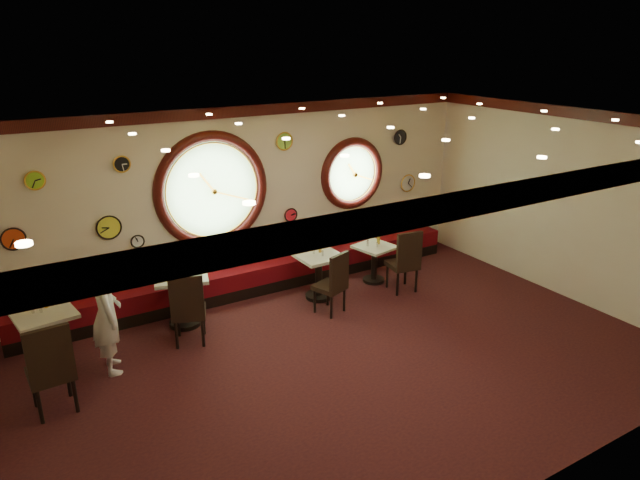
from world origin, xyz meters
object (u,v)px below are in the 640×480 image
at_px(condiment_d_salt, 368,243).
at_px(condiment_b_bottle, 181,266).
at_px(table_b, 183,293).
at_px(chair_d, 406,258).
at_px(chair_c, 334,279).
at_px(condiment_a_pepper, 41,309).
at_px(table_c, 319,271).
at_px(condiment_c_bottle, 320,247).
at_px(condiment_b_pepper, 183,270).
at_px(condiment_c_pepper, 323,253).
at_px(condiment_d_pepper, 377,245).
at_px(condiment_d_bottle, 378,239).
at_px(condiment_b_salt, 174,272).
at_px(chair_a, 50,364).
at_px(table_d, 374,259).
at_px(condiment_a_salt, 33,309).
at_px(table_a, 47,332).
at_px(condiment_c_salt, 314,251).
at_px(waiter, 106,314).
at_px(chair_b, 188,305).
at_px(condiment_a_bottle, 46,301).

distance_m(condiment_d_salt, condiment_b_bottle, 3.37).
relative_size(table_b, chair_d, 1.37).
height_order(chair_c, condiment_a_pepper, chair_c).
bearing_deg(table_c, condiment_c_bottle, 46.75).
bearing_deg(condiment_b_pepper, condiment_c_pepper, -8.35).
xyz_separation_m(condiment_d_pepper, condiment_d_bottle, (0.12, 0.13, 0.05)).
bearing_deg(condiment_d_bottle, condiment_b_salt, 178.11).
xyz_separation_m(chair_a, condiment_d_pepper, (5.54, 1.17, 0.06)).
relative_size(table_d, condiment_a_salt, 6.73).
xyz_separation_m(table_a, chair_a, (-0.08, -1.19, 0.17)).
relative_size(table_a, table_c, 1.05).
bearing_deg(chair_c, condiment_c_salt, 66.54).
bearing_deg(waiter, condiment_c_bottle, -77.52).
relative_size(table_d, chair_a, 1.02).
bearing_deg(condiment_c_salt, condiment_b_pepper, 175.63).
xyz_separation_m(condiment_c_salt, condiment_d_pepper, (1.27, -0.08, -0.11)).
relative_size(chair_c, condiment_a_salt, 5.85).
bearing_deg(condiment_b_salt, condiment_c_bottle, -3.85).
height_order(table_a, condiment_c_salt, condiment_c_salt).
bearing_deg(table_b, waiter, -149.66).
height_order(condiment_c_pepper, waiter, waiter).
height_order(table_c, chair_b, chair_b).
bearing_deg(table_a, condiment_b_salt, 7.07).
distance_m(condiment_c_pepper, condiment_d_pepper, 1.20).
relative_size(condiment_a_salt, condiment_a_bottle, 0.64).
distance_m(condiment_c_pepper, condiment_d_bottle, 1.34).
relative_size(condiment_a_pepper, condiment_c_bottle, 0.60).
relative_size(condiment_a_pepper, condiment_a_bottle, 0.59).
bearing_deg(condiment_c_bottle, table_c, -133.25).
bearing_deg(condiment_a_salt, condiment_c_bottle, 0.19).
bearing_deg(chair_c, table_c, 61.74).
distance_m(table_b, condiment_b_salt, 0.38).
height_order(chair_d, condiment_b_bottle, chair_d).
relative_size(condiment_b_salt, condiment_c_bottle, 0.58).
xyz_separation_m(chair_d, condiment_c_bottle, (-1.33, 0.66, 0.23)).
relative_size(table_a, condiment_a_pepper, 8.20).
relative_size(condiment_a_pepper, condiment_c_pepper, 1.12).
height_order(condiment_a_pepper, condiment_d_bottle, condiment_a_pepper).
distance_m(condiment_a_salt, condiment_d_bottle, 5.70).
distance_m(condiment_b_salt, condiment_b_bottle, 0.19).
bearing_deg(waiter, table_c, -78.66).
bearing_deg(chair_d, waiter, -172.25).
bearing_deg(chair_c, condiment_b_bottle, 134.87).
xyz_separation_m(condiment_b_salt, condiment_d_salt, (3.51, -0.12, -0.15)).
height_order(condiment_c_pepper, condiment_a_bottle, condiment_a_bottle).
bearing_deg(table_a, condiment_d_pepper, -0.23).
bearing_deg(table_c, condiment_c_salt, 122.90).
relative_size(chair_b, waiter, 0.42).
bearing_deg(condiment_b_pepper, condiment_a_bottle, -177.61).
distance_m(condiment_b_salt, condiment_d_salt, 3.51).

